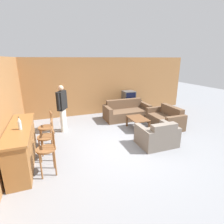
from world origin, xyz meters
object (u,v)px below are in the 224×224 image
tv (129,96)px  bar_chair_far (47,129)px  bar_chair_near (47,151)px  bar_chair_mid (47,139)px  tv_unit (128,106)px  armchair_near (157,136)px  loveseat_right (165,119)px  couch_far (126,112)px  person_by_window (62,106)px  coffee_table (138,120)px  bottle (20,124)px

tv → bar_chair_far: bearing=-148.1°
bar_chair_near → bar_chair_mid: (-0.00, 0.67, 0.00)m
tv_unit → tv: (-0.00, -0.00, 0.53)m
armchair_near → loveseat_right: 1.74m
couch_far → person_by_window: bearing=-170.2°
couch_far → armchair_near: (-0.17, -2.59, 0.00)m
tv_unit → tv: bearing=-90.0°
bar_chair_far → loveseat_right: (4.34, 0.20, -0.28)m
coffee_table → person_by_window: size_ratio=0.52×
loveseat_right → coffee_table: (-1.16, 0.11, 0.08)m
couch_far → armchair_near: bearing=-93.7°
person_by_window → loveseat_right: bearing=-13.0°
coffee_table → couch_far: bearing=85.0°
coffee_table → person_by_window: (-2.61, 0.77, 0.58)m
bar_chair_near → armchair_near: bearing=5.7°
armchair_near → bar_chair_near: bearing=-174.3°
bar_chair_near → bottle: bearing=137.8°
tv → person_by_window: person_by_window is taller
bar_chair_mid → armchair_near: bearing=-6.4°
tv_unit → person_by_window: size_ratio=0.69×
loveseat_right → person_by_window: person_by_window is taller
bar_chair_far → loveseat_right: bar_chair_far is taller
bar_chair_near → bar_chair_far: size_ratio=1.00×
tv_unit → bottle: size_ratio=3.78×
loveseat_right → bottle: bearing=-167.5°
tv → coffee_table: bearing=-105.9°
tv → person_by_window: 3.43m
couch_far → armchair_near: 2.60m
bar_chair_far → tv: bar_chair_far is taller
coffee_table → person_by_window: person_by_window is taller
coffee_table → bottle: size_ratio=2.81×
coffee_table → bottle: (-3.71, -1.19, 0.76)m
coffee_table → person_by_window: 2.78m
bar_chair_mid → person_by_window: size_ratio=0.64×
bar_chair_mid → bar_chair_far: size_ratio=1.00×
tv → armchair_near: bearing=-100.7°
bar_chair_mid → tv_unit: bar_chair_mid is taller
person_by_window → bottle: bearing=-119.4°
bar_chair_near → tv_unit: 5.28m
tv → bottle: size_ratio=1.79×
person_by_window → tv: bearing=21.6°
bar_chair_mid → person_by_window: bearing=72.1°
loveseat_right → bottle: (-4.87, -1.08, 0.84)m
tv_unit → bottle: bearing=-143.1°
bar_chair_near → bar_chair_mid: 0.67m
bar_chair_near → armchair_near: (3.12, 0.31, -0.28)m
bar_chair_far → person_by_window: bearing=62.1°
tv_unit → tv: 0.53m
bar_chair_near → armchair_near: size_ratio=0.98×
tv → loveseat_right: bearing=-74.7°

